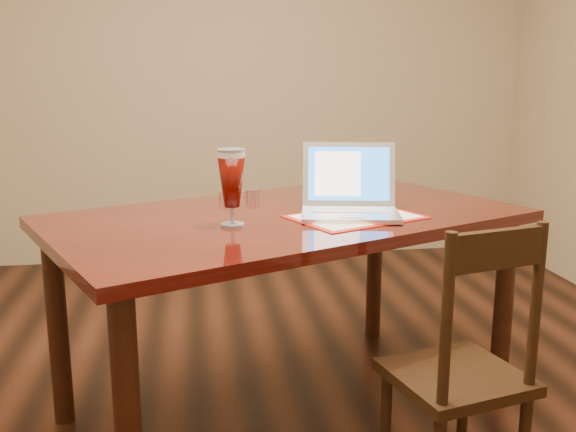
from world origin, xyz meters
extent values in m
cube|color=tan|center=(0.00, 2.50, 1.35)|extent=(4.50, 0.01, 2.70)
cube|color=#4B110A|center=(0.13, 0.18, 0.81)|extent=(2.02, 1.63, 0.04)
cylinder|color=black|center=(-0.43, -0.51, 0.39)|extent=(0.08, 0.08, 0.78)
cylinder|color=black|center=(1.03, 0.13, 0.39)|extent=(0.08, 0.08, 0.78)
cylinder|color=black|center=(-0.76, 0.23, 0.39)|extent=(0.08, 0.08, 0.78)
cylinder|color=black|center=(0.69, 0.88, 0.39)|extent=(0.08, 0.08, 0.78)
cube|color=#B21D10|center=(0.38, 0.07, 0.83)|extent=(0.56, 0.49, 0.00)
cube|color=white|center=(0.38, 0.07, 0.83)|extent=(0.50, 0.43, 0.00)
cube|color=silver|center=(0.35, 0.07, 0.84)|extent=(0.40, 0.31, 0.02)
cube|color=#B6B6BB|center=(0.36, 0.12, 0.85)|extent=(0.31, 0.17, 0.00)
cube|color=silver|center=(0.34, 0.00, 0.85)|extent=(0.10, 0.08, 0.00)
cube|color=silver|center=(0.38, 0.22, 0.97)|extent=(0.37, 0.14, 0.24)
cube|color=blue|center=(0.38, 0.22, 0.97)|extent=(0.32, 0.11, 0.20)
cube|color=white|center=(0.34, 0.22, 0.97)|extent=(0.19, 0.08, 0.17)
cylinder|color=silver|center=(-0.09, 0.00, 0.83)|extent=(0.08, 0.08, 0.01)
cylinder|color=silver|center=(-0.09, 0.00, 0.87)|extent=(0.01, 0.01, 0.06)
cylinder|color=beige|center=(-0.09, 0.00, 1.08)|extent=(0.10, 0.10, 0.02)
cylinder|color=silver|center=(-0.09, 0.00, 1.10)|extent=(0.10, 0.10, 0.01)
cylinder|color=silver|center=(-0.08, 0.49, 0.85)|extent=(0.06, 0.06, 0.04)
cylinder|color=silver|center=(0.03, 0.51, 0.85)|extent=(0.06, 0.06, 0.04)
cube|color=black|center=(0.59, -0.41, 0.40)|extent=(0.47, 0.46, 0.04)
cylinder|color=black|center=(0.40, -0.30, 0.19)|extent=(0.04, 0.04, 0.39)
cylinder|color=black|center=(0.71, -0.23, 0.19)|extent=(0.04, 0.04, 0.39)
cylinder|color=black|center=(0.47, -0.60, 0.68)|extent=(0.03, 0.03, 0.51)
cylinder|color=black|center=(0.78, -0.52, 0.68)|extent=(0.03, 0.03, 0.51)
cube|color=black|center=(0.62, -0.56, 0.87)|extent=(0.32, 0.10, 0.11)
camera|label=1|loc=(-0.22, -2.20, 1.35)|focal=40.00mm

